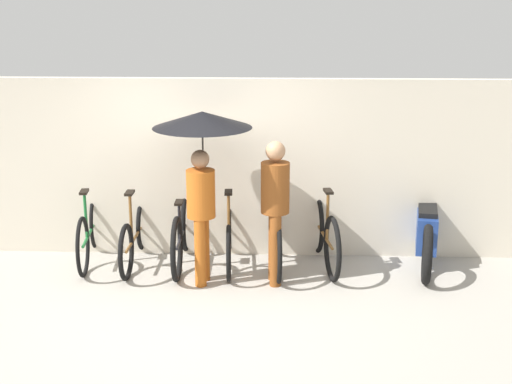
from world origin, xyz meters
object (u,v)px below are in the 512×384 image
object	(u,v)px
parked_bicycle_1	(135,235)
parked_bicycle_4	(276,236)
pedestrian_leading	(202,146)
pedestrian_center	(275,202)
motorcycle	(426,232)
parked_bicycle_3	(229,236)
parked_bicycle_0	(89,232)
parked_bicycle_5	(324,234)
parked_bicycle_2	(182,234)

from	to	relation	value
parked_bicycle_1	parked_bicycle_4	xyz separation A→B (m)	(1.72, -0.01, 0.02)
pedestrian_leading	pedestrian_center	size ratio (longest dim) A/B	1.18
parked_bicycle_1	parked_bicycle_4	bearing A→B (deg)	-90.39
pedestrian_leading	parked_bicycle_1	bearing A→B (deg)	158.27
parked_bicycle_4	pedestrian_center	xyz separation A→B (m)	(-0.01, -0.54, 0.59)
parked_bicycle_1	parked_bicycle_4	distance (m)	1.72
motorcycle	parked_bicycle_3	bearing A→B (deg)	102.52
parked_bicycle_3	pedestrian_leading	bearing A→B (deg)	150.32
parked_bicycle_3	pedestrian_leading	size ratio (longest dim) A/B	0.86
parked_bicycle_0	parked_bicycle_5	bearing A→B (deg)	-96.58
pedestrian_center	parked_bicycle_4	bearing A→B (deg)	82.73
parked_bicycle_1	pedestrian_center	xyz separation A→B (m)	(1.71, -0.55, 0.61)
motorcycle	parked_bicycle_4	bearing A→B (deg)	104.36
motorcycle	parked_bicycle_1	bearing A→B (deg)	102.03
parked_bicycle_5	parked_bicycle_2	bearing A→B (deg)	82.87
pedestrian_center	parked_bicycle_5	bearing A→B (deg)	38.26
parked_bicycle_2	motorcycle	world-z (taller)	parked_bicycle_2
parked_bicycle_4	parked_bicycle_2	bearing A→B (deg)	87.03
parked_bicycle_1	parked_bicycle_3	bearing A→B (deg)	-88.95
parked_bicycle_3	parked_bicycle_5	size ratio (longest dim) A/B	0.99
parked_bicycle_1	parked_bicycle_5	world-z (taller)	parked_bicycle_1
parked_bicycle_4	parked_bicycle_5	xyz separation A→B (m)	(0.57, 0.03, 0.02)
parked_bicycle_2	parked_bicycle_3	size ratio (longest dim) A/B	1.05
parked_bicycle_5	pedestrian_leading	bearing A→B (deg)	101.69
parked_bicycle_2	pedestrian_leading	xyz separation A→B (m)	(0.32, -0.47, 1.20)
parked_bicycle_1	pedestrian_center	world-z (taller)	pedestrian_center
parked_bicycle_1	pedestrian_center	distance (m)	1.90
pedestrian_leading	pedestrian_center	distance (m)	1.02
parked_bicycle_0	parked_bicycle_2	world-z (taller)	parked_bicycle_2
parked_bicycle_2	pedestrian_center	bearing A→B (deg)	-116.59
parked_bicycle_2	pedestrian_center	size ratio (longest dim) A/B	1.07
parked_bicycle_3	motorcycle	size ratio (longest dim) A/B	0.86
parked_bicycle_2	parked_bicycle_5	size ratio (longest dim) A/B	1.03
parked_bicycle_3	motorcycle	world-z (taller)	parked_bicycle_3
parked_bicycle_0	parked_bicycle_4	size ratio (longest dim) A/B	0.96
pedestrian_center	pedestrian_leading	bearing A→B (deg)	170.22
parked_bicycle_4	pedestrian_center	distance (m)	0.80
parked_bicycle_4	parked_bicycle_3	bearing A→B (deg)	83.68
parked_bicycle_2	parked_bicycle_0	bearing A→B (deg)	84.94
parked_bicycle_0	parked_bicycle_2	distance (m)	1.15
parked_bicycle_0	motorcycle	world-z (taller)	parked_bicycle_0
parked_bicycle_0	parked_bicycle_5	distance (m)	2.88
parked_bicycle_1	pedestrian_leading	world-z (taller)	pedestrian_leading
parked_bicycle_4	pedestrian_leading	world-z (taller)	pedestrian_leading
parked_bicycle_4	parked_bicycle_5	bearing A→B (deg)	-89.83
parked_bicycle_3	motorcycle	xyz separation A→B (m)	(2.40, 0.11, 0.04)
motorcycle	parked_bicycle_2	bearing A→B (deg)	102.69
parked_bicycle_0	parked_bicycle_4	xyz separation A→B (m)	(2.30, -0.07, 0.00)
parked_bicycle_5	pedestrian_leading	distance (m)	1.91
pedestrian_leading	pedestrian_center	xyz separation A→B (m)	(0.81, -0.06, -0.62)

